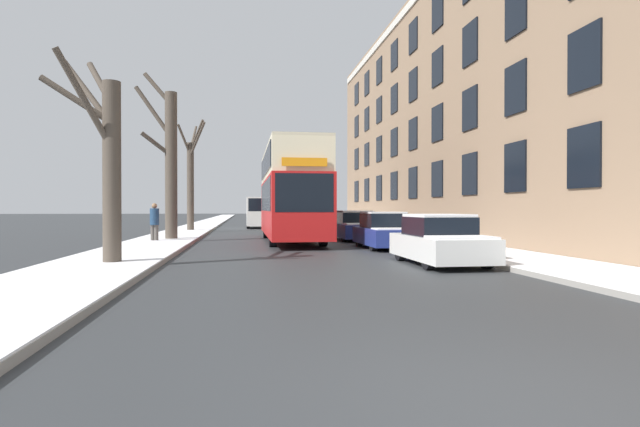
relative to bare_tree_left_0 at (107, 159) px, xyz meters
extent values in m
plane|color=#303335|center=(5.87, -10.57, -2.95)|extent=(320.00, 320.00, 0.00)
cube|color=gray|center=(-0.11, 42.43, -2.89)|extent=(3.02, 130.00, 0.13)
cube|color=white|center=(-0.11, 42.43, -2.81)|extent=(2.99, 130.00, 0.03)
cube|color=gray|center=(11.85, 42.43, -2.89)|extent=(3.02, 130.00, 0.13)
cube|color=white|center=(11.85, 42.43, -2.81)|extent=(2.99, 130.00, 0.03)
cube|color=#8C7056|center=(17.86, 13.35, 4.08)|extent=(9.00, 37.47, 14.07)
cube|color=black|center=(13.33, -1.30, 0.14)|extent=(0.08, 1.40, 1.80)
cube|color=black|center=(13.33, 2.36, 0.14)|extent=(0.08, 1.40, 1.80)
cube|color=black|center=(13.33, 6.02, 0.14)|extent=(0.08, 1.40, 1.80)
cube|color=black|center=(13.33, 9.69, 0.14)|extent=(0.08, 1.40, 1.80)
cube|color=black|center=(13.33, 13.35, 0.14)|extent=(0.08, 1.40, 1.80)
cube|color=black|center=(13.33, 17.02, 0.14)|extent=(0.08, 1.40, 1.80)
cube|color=black|center=(13.33, 20.68, 0.14)|extent=(0.08, 1.40, 1.80)
cube|color=black|center=(13.33, 24.34, 0.14)|extent=(0.08, 1.40, 1.80)
cube|color=black|center=(13.33, 28.01, 0.14)|extent=(0.08, 1.40, 1.80)
cube|color=black|center=(13.33, -1.30, 2.96)|extent=(0.08, 1.40, 1.80)
cube|color=black|center=(13.33, 2.36, 2.96)|extent=(0.08, 1.40, 1.80)
cube|color=black|center=(13.33, 6.02, 2.96)|extent=(0.08, 1.40, 1.80)
cube|color=black|center=(13.33, 9.69, 2.96)|extent=(0.08, 1.40, 1.80)
cube|color=black|center=(13.33, 13.35, 2.96)|extent=(0.08, 1.40, 1.80)
cube|color=black|center=(13.33, 17.02, 2.96)|extent=(0.08, 1.40, 1.80)
cube|color=black|center=(13.33, 20.68, 2.96)|extent=(0.08, 1.40, 1.80)
cube|color=black|center=(13.33, 24.34, 2.96)|extent=(0.08, 1.40, 1.80)
cube|color=black|center=(13.33, 28.01, 2.96)|extent=(0.08, 1.40, 1.80)
cube|color=black|center=(13.33, 2.36, 5.77)|extent=(0.08, 1.40, 1.80)
cube|color=black|center=(13.33, 6.02, 5.77)|extent=(0.08, 1.40, 1.80)
cube|color=black|center=(13.33, 9.69, 5.77)|extent=(0.08, 1.40, 1.80)
cube|color=black|center=(13.33, 13.35, 5.77)|extent=(0.08, 1.40, 1.80)
cube|color=black|center=(13.33, 17.02, 5.77)|extent=(0.08, 1.40, 1.80)
cube|color=black|center=(13.33, 20.68, 5.77)|extent=(0.08, 1.40, 1.80)
cube|color=black|center=(13.33, 24.34, 5.77)|extent=(0.08, 1.40, 1.80)
cube|color=black|center=(13.33, 28.01, 5.77)|extent=(0.08, 1.40, 1.80)
cube|color=black|center=(13.33, 9.69, 8.59)|extent=(0.08, 1.40, 1.80)
cube|color=black|center=(13.33, 13.35, 8.59)|extent=(0.08, 1.40, 1.80)
cube|color=black|center=(13.33, 17.02, 8.59)|extent=(0.08, 1.40, 1.80)
cube|color=black|center=(13.33, 20.68, 8.59)|extent=(0.08, 1.40, 1.80)
cube|color=black|center=(13.33, 24.34, 8.59)|extent=(0.08, 1.40, 1.80)
cube|color=black|center=(13.33, 28.01, 8.59)|extent=(0.08, 1.40, 1.80)
cube|color=beige|center=(13.32, 13.35, 10.60)|extent=(0.12, 36.72, 0.44)
cylinder|color=#4C4238|center=(0.13, -0.03, -0.42)|extent=(0.48, 0.48, 5.07)
cylinder|color=#4C4238|center=(-0.38, -0.62, 1.45)|extent=(1.25, 1.39, 2.42)
cylinder|color=#4C4238|center=(-0.73, -0.14, 1.55)|extent=(1.83, 0.40, 1.26)
cylinder|color=#4C4238|center=(-0.71, 0.70, 1.95)|extent=(1.88, 1.65, 2.18)
cylinder|color=#4C4238|center=(-0.31, 0.52, 2.17)|extent=(1.08, 1.29, 1.49)
cylinder|color=#4C4238|center=(0.20, 10.58, 0.66)|extent=(0.58, 0.58, 7.22)
cylinder|color=#4C4238|center=(-0.43, 10.73, 4.43)|extent=(1.46, 0.52, 1.63)
cylinder|color=#4C4238|center=(-0.43, 10.30, 1.71)|extent=(1.45, 0.79, 1.15)
cylinder|color=#4C4238|center=(-0.63, 10.66, 3.30)|extent=(1.83, 0.36, 2.51)
cylinder|color=#4C4238|center=(0.05, 20.61, 0.10)|extent=(0.47, 0.47, 6.10)
cylinder|color=#4C4238|center=(0.53, 19.94, 3.53)|extent=(1.15, 1.53, 2.02)
cylinder|color=#4C4238|center=(-0.30, 20.18, 3.28)|extent=(0.92, 1.07, 2.00)
cylinder|color=#4C4238|center=(0.61, 19.50, 3.22)|extent=(1.30, 2.38, 2.05)
cylinder|color=#4C4238|center=(0.12, 22.02, 3.66)|extent=(0.29, 2.92, 2.18)
cube|color=red|center=(5.94, 10.03, -1.27)|extent=(2.47, 11.47, 2.68)
cube|color=beige|center=(5.94, 10.03, 0.75)|extent=(2.42, 11.24, 1.36)
cube|color=beige|center=(5.94, 10.03, 1.49)|extent=(2.42, 11.24, 0.12)
cube|color=black|center=(5.94, 10.03, -0.75)|extent=(2.50, 10.10, 1.39)
cube|color=black|center=(5.94, 10.03, 0.81)|extent=(2.50, 10.10, 1.03)
cube|color=black|center=(5.94, 4.32, -0.75)|extent=(2.22, 0.06, 1.46)
cube|color=orange|center=(5.94, 4.31, 0.41)|extent=(1.73, 0.05, 0.32)
cylinder|color=black|center=(4.87, 6.59, -2.42)|extent=(0.30, 1.07, 1.07)
cylinder|color=black|center=(7.00, 6.59, -2.42)|extent=(0.30, 1.07, 1.07)
cylinder|color=black|center=(4.87, 13.25, -2.42)|extent=(0.30, 1.07, 1.07)
cylinder|color=black|center=(7.00, 13.25, -2.42)|extent=(0.30, 1.07, 1.07)
cube|color=silver|center=(9.26, -0.72, -2.46)|extent=(1.84, 3.94, 0.65)
cube|color=black|center=(9.26, -0.56, -1.86)|extent=(1.58, 1.97, 0.54)
cube|color=white|center=(9.26, -0.56, -1.55)|extent=(1.54, 1.87, 0.08)
cube|color=white|center=(9.26, -2.12, -2.10)|extent=(1.65, 1.03, 0.06)
cylinder|color=black|center=(8.45, -1.90, -2.65)|extent=(0.20, 0.61, 0.61)
cylinder|color=black|center=(10.06, -1.90, -2.65)|extent=(0.20, 0.61, 0.61)
cylinder|color=black|center=(8.45, 0.46, -2.65)|extent=(0.20, 0.61, 0.61)
cylinder|color=black|center=(10.06, 0.46, -2.65)|extent=(0.20, 0.61, 0.61)
cube|color=navy|center=(9.26, 5.10, -2.46)|extent=(1.73, 3.94, 0.65)
cube|color=black|center=(9.26, 5.26, -1.84)|extent=(1.49, 1.97, 0.59)
cube|color=white|center=(9.26, 5.26, -1.51)|extent=(1.45, 1.87, 0.06)
cube|color=white|center=(9.26, 3.70, -2.10)|extent=(1.55, 1.03, 0.05)
cylinder|color=black|center=(8.50, 3.92, -2.65)|extent=(0.20, 0.61, 0.61)
cylinder|color=black|center=(10.01, 3.92, -2.65)|extent=(0.20, 0.61, 0.61)
cylinder|color=black|center=(8.50, 6.29, -2.65)|extent=(0.20, 0.61, 0.61)
cylinder|color=black|center=(10.01, 6.29, -2.65)|extent=(0.20, 0.61, 0.61)
cube|color=navy|center=(9.26, 10.46, -2.45)|extent=(1.87, 4.27, 0.66)
cube|color=black|center=(9.26, 10.63, -1.83)|extent=(1.61, 2.13, 0.58)
cube|color=white|center=(9.26, 10.63, -1.49)|extent=(1.57, 2.03, 0.09)
cube|color=white|center=(9.26, 8.95, -2.09)|extent=(1.68, 1.11, 0.07)
cylinder|color=black|center=(8.43, 9.18, -2.62)|extent=(0.20, 0.66, 0.66)
cylinder|color=black|center=(10.08, 9.18, -2.62)|extent=(0.20, 0.66, 0.66)
cylinder|color=black|center=(8.43, 11.74, -2.62)|extent=(0.20, 0.66, 0.66)
cylinder|color=black|center=(10.08, 11.74, -2.62)|extent=(0.20, 0.66, 0.66)
cube|color=white|center=(4.91, 27.35, -1.59)|extent=(2.09, 5.26, 2.29)
cube|color=black|center=(4.91, 24.74, -1.05)|extent=(1.84, 0.06, 1.01)
cylinder|color=black|center=(3.99, 25.66, -2.61)|extent=(0.22, 0.68, 0.68)
cylinder|color=black|center=(5.83, 25.66, -2.61)|extent=(0.22, 0.68, 0.68)
cylinder|color=black|center=(3.99, 29.03, -2.61)|extent=(0.22, 0.68, 0.68)
cylinder|color=black|center=(5.83, 29.03, -2.61)|extent=(0.22, 0.68, 0.68)
cylinder|color=#4C4742|center=(-0.27, 9.22, -2.52)|extent=(0.19, 0.19, 0.86)
cylinder|color=#4C4742|center=(-0.44, 9.29, -2.52)|extent=(0.19, 0.19, 0.86)
cylinder|color=navy|center=(-0.36, 9.25, -1.72)|extent=(0.40, 0.40, 0.75)
sphere|color=#8C6647|center=(-0.36, 9.25, -1.22)|extent=(0.24, 0.24, 0.24)
camera|label=1|loc=(3.71, -14.31, -1.35)|focal=28.00mm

